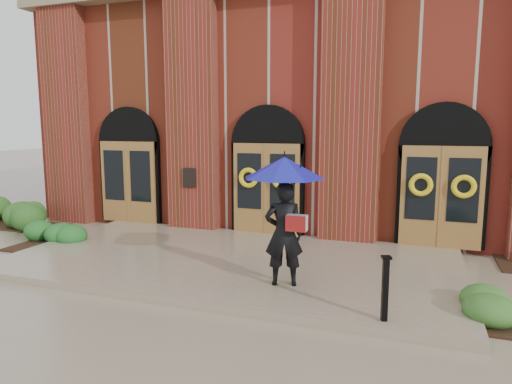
% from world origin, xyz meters
% --- Properties ---
extents(ground, '(90.00, 90.00, 0.00)m').
position_xyz_m(ground, '(0.00, 0.00, 0.00)').
color(ground, gray).
rests_on(ground, ground).
extents(landing, '(10.00, 5.30, 0.15)m').
position_xyz_m(landing, '(0.00, 0.15, 0.07)').
color(landing, gray).
rests_on(landing, ground).
extents(church_building, '(16.20, 12.53, 7.00)m').
position_xyz_m(church_building, '(0.00, 8.78, 3.50)').
color(church_building, maroon).
rests_on(church_building, ground).
extents(man_with_umbrella, '(1.91, 1.91, 2.42)m').
position_xyz_m(man_with_umbrella, '(1.64, -1.16, 1.85)').
color(man_with_umbrella, black).
rests_on(man_with_umbrella, landing).
extents(metal_post, '(0.18, 0.18, 1.03)m').
position_xyz_m(metal_post, '(3.55, -2.19, 0.69)').
color(metal_post, black).
rests_on(metal_post, landing).
extents(hedge_wall_left, '(3.04, 1.22, 0.78)m').
position_xyz_m(hedge_wall_left, '(-8.00, 1.58, 0.39)').
color(hedge_wall_left, '#26521B').
rests_on(hedge_wall_left, ground).
extents(hedge_front_left, '(1.52, 1.30, 0.54)m').
position_xyz_m(hedge_front_left, '(-5.10, -0.09, 0.27)').
color(hedge_front_left, '#1D571F').
rests_on(hedge_front_left, ground).
extents(hedge_front_right, '(1.29, 1.11, 0.46)m').
position_xyz_m(hedge_front_right, '(5.10, -1.29, 0.23)').
color(hedge_front_right, '#2F5A20').
rests_on(hedge_front_right, ground).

